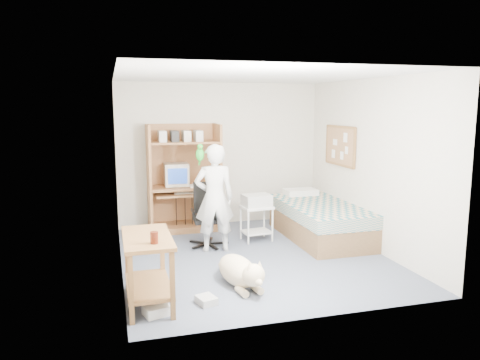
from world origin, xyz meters
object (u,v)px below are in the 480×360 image
Objects in this scene: side_desk at (148,260)px; printer_cart at (257,218)px; computer_hutch at (184,182)px; dog at (240,271)px; office_chair at (207,223)px; bed at (319,220)px; person at (214,198)px.

printer_cart is (1.84, 1.96, -0.13)m from side_desk.
computer_hutch is 1.61× the size of dog.
computer_hutch is 1.90× the size of office_chair.
office_chair is (1.04, 1.92, -0.16)m from side_desk.
printer_cart is at bearing 172.04° from bed.
computer_hutch is 1.15m from office_chair.
printer_cart is at bearing 56.67° from dog.
bed is 1.81m from office_chair.
printer_cart is (0.75, 0.34, -0.42)m from person.
person is at bearing -77.32° from office_chair.
computer_hutch is 1.14× the size of person.
side_desk is 1.14m from dog.
side_desk is at bearing -147.50° from bed.
side_desk is 1.80× the size of printer_cart.
dog is (-0.01, -1.40, -0.60)m from person.
office_chair is at bearing 177.02° from printer_cart.
dog is at bearing -84.85° from office_chair.
dog is 2.01× the size of printer_cart.
side_desk reaches higher than printer_cart.
printer_cart is (0.99, -0.98, -0.45)m from computer_hutch.
office_chair is at bearing 61.50° from side_desk.
side_desk is 2.19m from office_chair.
office_chair is 0.85× the size of dog.
office_chair is 1.71× the size of printer_cart.
side_desk is (-0.85, -2.94, -0.33)m from computer_hutch.
office_chair is at bearing 176.81° from bed.
person reaches higher than side_desk.
person is 0.92m from printer_cart.
bed is 1.81× the size of dog.
computer_hutch is at bearing -75.90° from person.
side_desk is 2.69m from printer_cart.
side_desk is at bearing -114.57° from office_chair.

